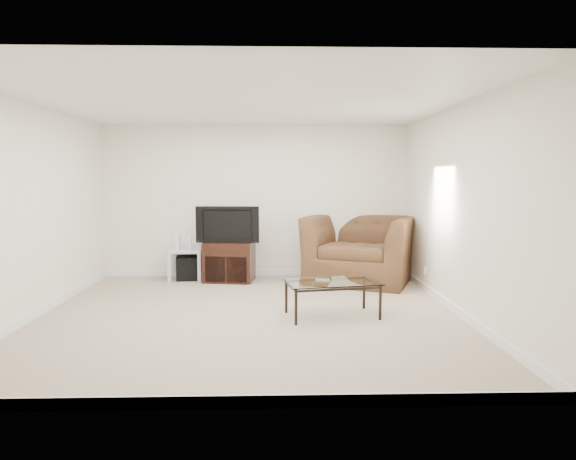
{
  "coord_description": "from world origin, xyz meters",
  "views": [
    {
      "loc": [
        0.3,
        -6.0,
        1.64
      ],
      "look_at": [
        0.5,
        1.2,
        0.9
      ],
      "focal_mm": 32.0,
      "sensor_mm": 36.0,
      "label": 1
    }
  ],
  "objects_px": {
    "television": "(228,224)",
    "side_table": "(187,264)",
    "subwoofer": "(189,268)",
    "recliner": "(360,238)",
    "coffee_table": "(332,299)",
    "tv_stand": "(229,261)"
  },
  "relations": [
    {
      "from": "tv_stand",
      "to": "coffee_table",
      "type": "bearing_deg",
      "value": -49.25
    },
    {
      "from": "side_table",
      "to": "subwoofer",
      "type": "distance_m",
      "value": 0.08
    },
    {
      "from": "coffee_table",
      "to": "subwoofer",
      "type": "bearing_deg",
      "value": 131.9
    },
    {
      "from": "side_table",
      "to": "subwoofer",
      "type": "height_order",
      "value": "side_table"
    },
    {
      "from": "television",
      "to": "side_table",
      "type": "xyz_separation_m",
      "value": [
        -0.69,
        0.18,
        -0.66
      ]
    },
    {
      "from": "recliner",
      "to": "coffee_table",
      "type": "xyz_separation_m",
      "value": [
        -0.67,
        -2.04,
        -0.49
      ]
    },
    {
      "from": "subwoofer",
      "to": "coffee_table",
      "type": "bearing_deg",
      "value": -48.1
    },
    {
      "from": "tv_stand",
      "to": "television",
      "type": "xyz_separation_m",
      "value": [
        -0.0,
        -0.03,
        0.6
      ]
    },
    {
      "from": "tv_stand",
      "to": "television",
      "type": "height_order",
      "value": "television"
    },
    {
      "from": "television",
      "to": "subwoofer",
      "type": "distance_m",
      "value": 1.01
    },
    {
      "from": "television",
      "to": "recliner",
      "type": "relative_size",
      "value": 0.58
    },
    {
      "from": "television",
      "to": "coffee_table",
      "type": "xyz_separation_m",
      "value": [
        1.4,
        -2.09,
        -0.7
      ]
    },
    {
      "from": "television",
      "to": "recliner",
      "type": "distance_m",
      "value": 2.08
    },
    {
      "from": "subwoofer",
      "to": "recliner",
      "type": "bearing_deg",
      "value": -5.25
    },
    {
      "from": "tv_stand",
      "to": "television",
      "type": "relative_size",
      "value": 0.83
    },
    {
      "from": "side_table",
      "to": "coffee_table",
      "type": "distance_m",
      "value": 3.09
    },
    {
      "from": "coffee_table",
      "to": "television",
      "type": "bearing_deg",
      "value": 123.69
    },
    {
      "from": "television",
      "to": "side_table",
      "type": "bearing_deg",
      "value": 169.33
    },
    {
      "from": "subwoofer",
      "to": "coffee_table",
      "type": "distance_m",
      "value": 3.08
    },
    {
      "from": "subwoofer",
      "to": "recliner",
      "type": "height_order",
      "value": "recliner"
    },
    {
      "from": "television",
      "to": "coffee_table",
      "type": "bearing_deg",
      "value": -52.43
    },
    {
      "from": "tv_stand",
      "to": "side_table",
      "type": "distance_m",
      "value": 0.72
    }
  ]
}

